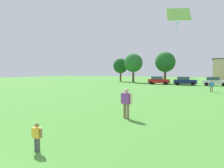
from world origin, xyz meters
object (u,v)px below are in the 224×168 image
child_kite_flyer (37,135)px  adult_bystander (126,101)px  parked_car_white_2 (214,81)px  tree_center (133,63)px  parked_car_red_0 (159,80)px  parked_car_navy_1 (185,81)px  tree_far_right (165,62)px  tree_far_left (121,66)px  bystander_near_trees (211,85)px  kite (178,15)px

child_kite_flyer → adult_bystander: 6.22m
parked_car_white_2 → tree_center: 19.35m
child_kite_flyer → parked_car_red_0: parked_car_red_0 is taller
parked_car_red_0 → parked_car_navy_1: (5.42, -0.63, 0.00)m
child_kite_flyer → tree_far_right: size_ratio=0.14×
tree_far_left → tree_center: (4.81, -3.24, 0.60)m
bystander_near_trees → parked_car_red_0: size_ratio=0.35×
bystander_near_trees → parked_car_white_2: bearing=-109.2°
bystander_near_trees → parked_car_navy_1: (-4.95, 13.52, -0.04)m
bystander_near_trees → tree_far_right: bearing=-80.0°
tree_far_right → parked_car_navy_1: bearing=-46.9°
parked_car_navy_1 → tree_far_left: tree_far_left is taller
parked_car_red_0 → parked_car_navy_1: bearing=-6.6°
parked_car_red_0 → tree_center: bearing=145.7°
parked_car_white_2 → kite: bearing=-93.3°
adult_bystander → bystander_near_trees: bearing=-80.8°
child_kite_flyer → tree_far_right: bearing=100.3°
bystander_near_trees → parked_car_white_2: 14.14m
kite → child_kite_flyer: bearing=-115.6°
parked_car_red_0 → tree_far_left: bearing=145.8°
bystander_near_trees → parked_car_red_0: (-10.37, 14.15, -0.04)m
bystander_near_trees → parked_car_white_2: size_ratio=0.35×
kite → parked_car_navy_1: kite is taller
parked_car_navy_1 → tree_center: tree_center is taller
parked_car_navy_1 → tree_far_right: tree_far_right is taller
parked_car_white_2 → tree_far_left: bearing=160.0°
adult_bystander → child_kite_flyer: bearing=103.6°
child_kite_flyer → kite: kite is taller
bystander_near_trees → tree_far_left: tree_far_left is taller
parked_car_navy_1 → tree_far_right: (-5.03, 5.38, 4.01)m
tree_far_left → tree_center: tree_center is taller
tree_far_left → tree_far_right: size_ratio=0.87×
parked_car_red_0 → tree_far_right: size_ratio=0.60×
adult_bystander → tree_center: bearing=-49.4°
bystander_near_trees → tree_center: (-17.88, 19.28, 3.92)m
tree_center → tree_far_right: tree_far_right is taller
parked_car_white_2 → tree_far_right: (-10.33, 4.77, 4.01)m
child_kite_flyer → bystander_near_trees: (5.04, 25.85, 0.31)m
adult_bystander → parked_car_red_0: (-6.15, 33.86, -0.19)m
child_kite_flyer → parked_car_red_0: 40.36m
adult_bystander → kite: bearing=-135.5°
parked_car_white_2 → tree_center: tree_center is taller
tree_far_left → tree_center: size_ratio=0.88×
parked_car_red_0 → parked_car_white_2: (10.71, -0.02, 0.00)m
adult_bystander → parked_car_white_2: bearing=-76.4°
adult_bystander → tree_far_right: (-5.76, 38.61, 3.81)m
child_kite_flyer → bystander_near_trees: bystander_near_trees is taller
tree_far_left → bystander_near_trees: bearing=-44.8°
kite → tree_center: size_ratio=0.20×
kite → tree_far_right: tree_far_right is taller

